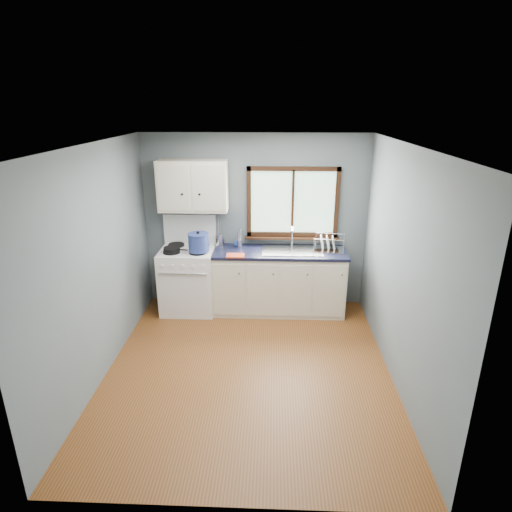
{
  "coord_description": "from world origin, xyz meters",
  "views": [
    {
      "loc": [
        0.26,
        -4.18,
        2.88
      ],
      "look_at": [
        0.05,
        0.9,
        1.05
      ],
      "focal_mm": 30.0,
      "sensor_mm": 36.0,
      "label": 1
    }
  ],
  "objects_px": {
    "gas_range": "(189,278)",
    "thermos": "(239,238)",
    "stockpot": "(198,242)",
    "dish_rack": "(328,246)",
    "skillet": "(172,249)",
    "utensil_crock": "(220,240)",
    "sink": "(292,255)",
    "base_cabinets": "(279,284)"
  },
  "relations": [
    {
      "from": "base_cabinets",
      "to": "dish_rack",
      "type": "bearing_deg",
      "value": 4.52
    },
    {
      "from": "skillet",
      "to": "base_cabinets",
      "type": "bearing_deg",
      "value": 17.31
    },
    {
      "from": "sink",
      "to": "skillet",
      "type": "bearing_deg",
      "value": -174.35
    },
    {
      "from": "sink",
      "to": "stockpot",
      "type": "relative_size",
      "value": 2.7
    },
    {
      "from": "thermos",
      "to": "base_cabinets",
      "type": "bearing_deg",
      "value": -12.19
    },
    {
      "from": "base_cabinets",
      "to": "utensil_crock",
      "type": "height_order",
      "value": "utensil_crock"
    },
    {
      "from": "utensil_crock",
      "to": "skillet",
      "type": "bearing_deg",
      "value": -149.32
    },
    {
      "from": "stockpot",
      "to": "utensil_crock",
      "type": "bearing_deg",
      "value": 56.14
    },
    {
      "from": "sink",
      "to": "dish_rack",
      "type": "height_order",
      "value": "sink"
    },
    {
      "from": "base_cabinets",
      "to": "dish_rack",
      "type": "height_order",
      "value": "dish_rack"
    },
    {
      "from": "stockpot",
      "to": "thermos",
      "type": "relative_size",
      "value": 1.14
    },
    {
      "from": "skillet",
      "to": "dish_rack",
      "type": "bearing_deg",
      "value": 16.73
    },
    {
      "from": "base_cabinets",
      "to": "sink",
      "type": "relative_size",
      "value": 2.2
    },
    {
      "from": "dish_rack",
      "to": "utensil_crock",
      "type": "bearing_deg",
      "value": -175.88
    },
    {
      "from": "base_cabinets",
      "to": "stockpot",
      "type": "distance_m",
      "value": 1.31
    },
    {
      "from": "gas_range",
      "to": "stockpot",
      "type": "xyz_separation_m",
      "value": [
        0.2,
        -0.15,
        0.59
      ]
    },
    {
      "from": "gas_range",
      "to": "sink",
      "type": "distance_m",
      "value": 1.53
    },
    {
      "from": "utensil_crock",
      "to": "dish_rack",
      "type": "bearing_deg",
      "value": -5.41
    },
    {
      "from": "gas_range",
      "to": "thermos",
      "type": "distance_m",
      "value": 0.94
    },
    {
      "from": "utensil_crock",
      "to": "dish_rack",
      "type": "relative_size",
      "value": 0.85
    },
    {
      "from": "gas_range",
      "to": "skillet",
      "type": "height_order",
      "value": "gas_range"
    },
    {
      "from": "sink",
      "to": "stockpot",
      "type": "xyz_separation_m",
      "value": [
        -1.29,
        -0.16,
        0.23
      ]
    },
    {
      "from": "stockpot",
      "to": "thermos",
      "type": "bearing_deg",
      "value": 28.12
    },
    {
      "from": "skillet",
      "to": "thermos",
      "type": "bearing_deg",
      "value": 28.51
    },
    {
      "from": "gas_range",
      "to": "stockpot",
      "type": "relative_size",
      "value": 4.38
    },
    {
      "from": "thermos",
      "to": "dish_rack",
      "type": "relative_size",
      "value": 0.58
    },
    {
      "from": "thermos",
      "to": "gas_range",
      "type": "bearing_deg",
      "value": -169.08
    },
    {
      "from": "sink",
      "to": "thermos",
      "type": "xyz_separation_m",
      "value": [
        -0.75,
        0.12,
        0.2
      ]
    },
    {
      "from": "utensil_crock",
      "to": "thermos",
      "type": "distance_m",
      "value": 0.31
    },
    {
      "from": "utensil_crock",
      "to": "stockpot",
      "type": "bearing_deg",
      "value": -123.86
    },
    {
      "from": "stockpot",
      "to": "dish_rack",
      "type": "bearing_deg",
      "value": 6.96
    },
    {
      "from": "skillet",
      "to": "utensil_crock",
      "type": "bearing_deg",
      "value": 41.64
    },
    {
      "from": "stockpot",
      "to": "thermos",
      "type": "distance_m",
      "value": 0.61
    },
    {
      "from": "utensil_crock",
      "to": "dish_rack",
      "type": "xyz_separation_m",
      "value": [
        1.55,
        -0.15,
        -0.02
      ]
    },
    {
      "from": "base_cabinets",
      "to": "stockpot",
      "type": "bearing_deg",
      "value": -171.54
    },
    {
      "from": "base_cabinets",
      "to": "stockpot",
      "type": "height_order",
      "value": "stockpot"
    },
    {
      "from": "stockpot",
      "to": "dish_rack",
      "type": "distance_m",
      "value": 1.81
    },
    {
      "from": "skillet",
      "to": "thermos",
      "type": "xyz_separation_m",
      "value": [
        0.91,
        0.29,
        0.07
      ]
    },
    {
      "from": "gas_range",
      "to": "utensil_crock",
      "type": "xyz_separation_m",
      "value": [
        0.44,
        0.22,
        0.51
      ]
    },
    {
      "from": "gas_range",
      "to": "base_cabinets",
      "type": "height_order",
      "value": "gas_range"
    },
    {
      "from": "gas_range",
      "to": "dish_rack",
      "type": "distance_m",
      "value": 2.05
    },
    {
      "from": "skillet",
      "to": "gas_range",
      "type": "bearing_deg",
      "value": 50.91
    }
  ]
}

